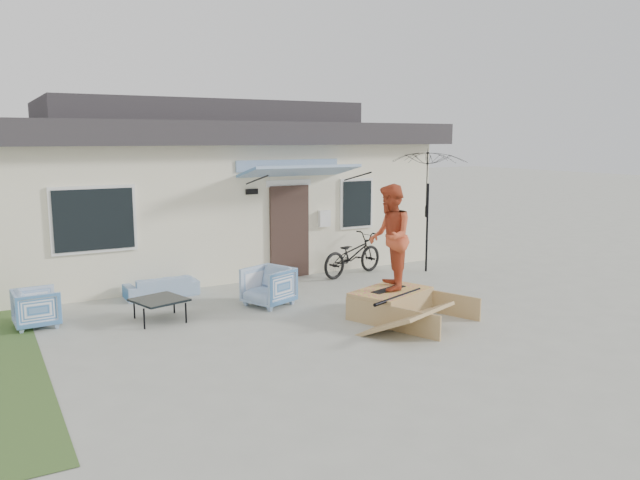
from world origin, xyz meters
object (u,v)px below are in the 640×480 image
loveseat (161,283)px  armchair_left (36,306)px  armchair_right (268,284)px  coffee_table (160,310)px  patio_umbrella (428,198)px  skater (390,236)px  bicycle (352,250)px  skateboard (389,289)px  skate_ramp (391,303)px

loveseat → armchair_left: bearing=21.9°
armchair_right → coffee_table: bearing=-112.4°
armchair_left → patio_umbrella: size_ratio=0.33×
armchair_right → skater: (1.60, -1.67, 1.05)m
bicycle → loveseat: bearing=72.0°
coffee_table → patio_umbrella: size_ratio=0.36×
patio_umbrella → skateboard: 4.15m
armchair_right → skater: bearing=21.6°
skate_ramp → bicycle: bearing=48.8°
skater → coffee_table: bearing=-82.0°
patio_umbrella → skate_ramp: 4.25m
patio_umbrella → skater: bearing=-138.6°
armchair_right → patio_umbrella: size_ratio=0.37×
loveseat → armchair_right: armchair_right is taller
armchair_left → skateboard: 6.05m
armchair_right → patio_umbrella: patio_umbrella is taller
loveseat → patio_umbrella: (6.16, -0.71, 1.47)m
bicycle → skateboard: 3.34m
skate_ramp → skateboard: skateboard is taller
loveseat → coffee_table: loveseat is taller
coffee_table → bicycle: (4.88, 1.45, 0.40)m
armchair_right → bicycle: bearing=95.2°
loveseat → armchair_right: 2.31m
armchair_right → bicycle: bicycle is taller
armchair_left → armchair_right: bearing=-102.6°
loveseat → skateboard: bearing=133.4°
bicycle → skateboard: bicycle is taller
armchair_left → skater: 6.14m
skater → armchair_left: bearing=-80.4°
patio_umbrella → armchair_right: bearing=-168.3°
skateboard → armchair_right: bearing=116.2°
coffee_table → patio_umbrella: patio_umbrella is taller
bicycle → skate_ramp: size_ratio=0.99×
loveseat → coffee_table: bearing=73.3°
armchair_left → patio_umbrella: (8.54, 0.27, 1.39)m
skateboard → skater: 0.96m
loveseat → skate_ramp: loveseat is taller
skate_ramp → patio_umbrella: bearing=21.4°
armchair_left → skateboard: bearing=-115.7°
bicycle → armchair_right: bearing=102.1°
armchair_right → skate_ramp: armchair_right is taller
skate_ramp → armchair_right: bearing=112.8°
bicycle → patio_umbrella: patio_umbrella is taller
coffee_table → skateboard: (3.68, -1.67, 0.29)m
armchair_left → skate_ramp: size_ratio=0.39×
bicycle → skateboard: bearing=143.7°
loveseat → armchair_right: (1.60, -1.66, 0.13)m
armchair_left → skate_ramp: (5.59, -2.39, -0.13)m
patio_umbrella → coffee_table: bearing=-171.9°
armchair_right → skate_ramp: bearing=21.2°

